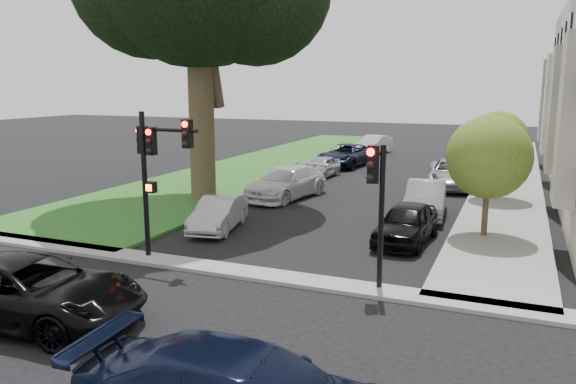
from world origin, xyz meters
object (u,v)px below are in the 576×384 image
at_px(car_parked_5, 218,214).
at_px(car_parked_8, 346,155).
at_px(traffic_signal_main, 154,159).
at_px(car_parked_9, 373,145).
at_px(car_parked_3, 465,160).
at_px(car_parked_7, 321,167).
at_px(small_tree_a, 489,157).
at_px(car_parked_0, 406,223).
at_px(car_cross_near, 28,291).
at_px(traffic_signal_secondary, 377,190).
at_px(car_parked_2, 453,174).
at_px(car_parked_6, 286,183).
at_px(car_parked_1, 426,199).
at_px(small_tree_b, 498,142).
at_px(small_tree_c, 503,136).

bearing_deg(car_parked_5, car_parked_8, 79.53).
relative_size(traffic_signal_main, car_parked_8, 0.86).
bearing_deg(car_parked_9, car_parked_3, -32.57).
distance_m(car_parked_7, car_parked_8, 5.08).
bearing_deg(car_parked_3, small_tree_a, -78.81).
height_order(traffic_signal_main, car_parked_0, traffic_signal_main).
relative_size(car_parked_8, car_parked_9, 1.23).
bearing_deg(small_tree_a, car_cross_near, -128.42).
distance_m(small_tree_a, traffic_signal_main, 11.77).
distance_m(small_tree_a, car_cross_near, 15.54).
distance_m(traffic_signal_secondary, car_parked_9, 31.31).
height_order(car_parked_2, car_parked_9, car_parked_2).
bearing_deg(car_cross_near, car_parked_6, -5.93).
relative_size(traffic_signal_main, car_parked_5, 1.22).
bearing_deg(car_parked_7, car_parked_2, -0.31).
relative_size(small_tree_a, car_parked_0, 1.07).
xyz_separation_m(traffic_signal_secondary, car_parked_9, (-7.59, 30.30, -2.08)).
distance_m(traffic_signal_secondary, car_parked_3, 23.47).
xyz_separation_m(car_parked_0, car_parked_2, (0.25, 11.95, 0.04)).
relative_size(small_tree_a, car_parked_9, 1.00).
bearing_deg(car_parked_2, car_parked_0, -98.28).
xyz_separation_m(car_parked_1, car_parked_6, (-7.05, 1.24, 0.04)).
xyz_separation_m(small_tree_a, traffic_signal_main, (-9.62, -6.77, 0.27)).
distance_m(car_parked_2, car_parked_8, 9.53).
bearing_deg(small_tree_b, car_parked_0, -105.74).
relative_size(small_tree_a, car_parked_7, 1.20).
xyz_separation_m(small_tree_a, car_cross_near, (-9.56, -12.05, -2.24)).
distance_m(traffic_signal_secondary, car_parked_8, 23.95).
bearing_deg(small_tree_c, car_parked_8, -179.76).
bearing_deg(car_parked_3, car_parked_6, -117.09).
relative_size(small_tree_c, car_parked_7, 0.96).
xyz_separation_m(small_tree_b, car_cross_near, (-9.56, -19.48, -2.11)).
bearing_deg(small_tree_a, car_parked_0, -146.92).
relative_size(car_cross_near, car_parked_5, 1.45).
relative_size(car_parked_7, car_parked_8, 0.68).
distance_m(small_tree_c, car_cross_near, 29.53).
bearing_deg(car_parked_0, small_tree_c, 84.96).
height_order(small_tree_c, car_parked_0, small_tree_c).
xyz_separation_m(car_parked_7, car_parked_8, (0.07, 5.08, 0.13)).
xyz_separation_m(car_cross_near, car_parked_2, (7.24, 22.33, -0.03)).
distance_m(car_parked_7, car_parked_9, 12.77).
bearing_deg(car_parked_0, car_parked_9, 109.85).
bearing_deg(traffic_signal_main, car_cross_near, -89.26).
bearing_deg(small_tree_b, car_parked_1, -119.24).
height_order(small_tree_c, car_cross_near, small_tree_c).
distance_m(small_tree_a, car_parked_0, 3.83).
bearing_deg(car_parked_3, car_parked_7, -140.06).
bearing_deg(car_parked_1, traffic_signal_main, -131.54).
distance_m(small_tree_b, car_parked_7, 10.91).
height_order(traffic_signal_secondary, car_parked_2, traffic_signal_secondary).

